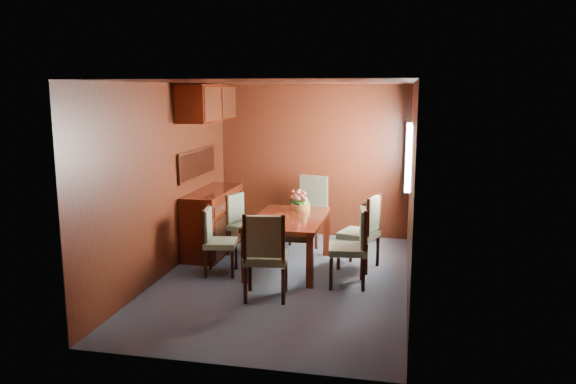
% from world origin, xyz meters
% --- Properties ---
extents(ground, '(4.50, 4.50, 0.00)m').
position_xyz_m(ground, '(0.00, 0.00, 0.00)').
color(ground, '#313842').
rests_on(ground, ground).
extents(room_shell, '(3.06, 4.52, 2.41)m').
position_xyz_m(room_shell, '(-0.10, 0.33, 1.63)').
color(room_shell, black).
rests_on(room_shell, ground).
extents(sideboard, '(0.48, 1.40, 0.90)m').
position_xyz_m(sideboard, '(-1.25, 1.00, 0.45)').
color(sideboard, '#380F07').
rests_on(sideboard, ground).
extents(dining_table, '(0.92, 1.47, 0.69)m').
position_xyz_m(dining_table, '(-0.02, 0.46, 0.59)').
color(dining_table, '#380F07').
rests_on(dining_table, ground).
extents(chair_left_near, '(0.45, 0.47, 0.86)m').
position_xyz_m(chair_left_near, '(-0.89, 0.04, 0.48)').
color(chair_left_near, black).
rests_on(chair_left_near, ground).
extents(chair_left_far, '(0.50, 0.51, 0.87)m').
position_xyz_m(chair_left_far, '(-0.83, 0.98, 0.48)').
color(chair_left_far, black).
rests_on(chair_left_far, ground).
extents(chair_right_near, '(0.49, 0.50, 0.96)m').
position_xyz_m(chair_right_near, '(0.86, -0.03, 0.53)').
color(chair_right_near, black).
rests_on(chair_right_near, ground).
extents(chair_right_far, '(0.57, 0.58, 0.98)m').
position_xyz_m(chair_right_far, '(0.94, 0.63, 0.55)').
color(chair_right_far, black).
rests_on(chair_right_far, ground).
extents(chair_head, '(0.54, 0.52, 1.01)m').
position_xyz_m(chair_head, '(-0.05, -0.72, 0.56)').
color(chair_head, black).
rests_on(chair_head, ground).
extents(chair_foot, '(0.60, 0.58, 1.04)m').
position_xyz_m(chair_foot, '(0.05, 1.75, 0.58)').
color(chair_foot, black).
rests_on(chair_foot, ground).
extents(flower_centerpiece, '(0.29, 0.29, 0.29)m').
position_xyz_m(flower_centerpiece, '(0.04, 0.93, 0.83)').
color(flower_centerpiece, '#AE6A35').
rests_on(flower_centerpiece, dining_table).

